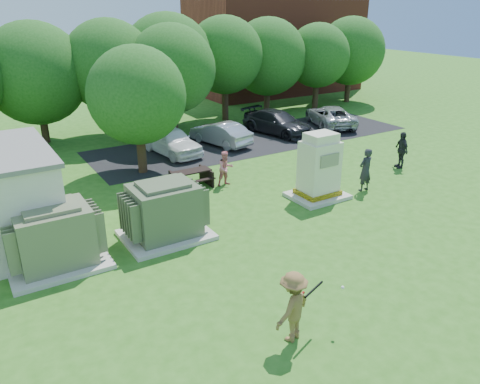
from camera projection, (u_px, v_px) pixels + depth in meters
ground at (307, 272)px, 14.56m from camera, size 120.00×120.00×0.00m
brick_building at (275, 46)px, 43.10m from camera, size 15.00×8.00×8.00m
parking_strip at (255, 139)px, 28.61m from camera, size 20.00×6.00×0.01m
transformer_left at (55, 238)px, 14.57m from camera, size 3.00×2.40×2.07m
transformer_right at (165, 212)px, 16.38m from camera, size 3.00×2.40×2.07m
generator_cabinet at (319, 170)px, 19.65m from camera, size 2.33×1.91×2.84m
picnic_table at (191, 177)px, 21.10m from camera, size 1.79×1.34×0.77m
batter at (293, 307)px, 11.33m from camera, size 1.37×1.07×1.87m
person_by_generator at (365, 170)px, 20.49m from camera, size 0.73×0.50×1.93m
person_at_picnic at (226, 168)px, 21.17m from camera, size 0.78×0.61×1.61m
person_walking_right at (401, 150)px, 23.43m from camera, size 0.81×1.17×1.84m
car_white at (171, 141)px, 25.64m from camera, size 2.30×4.58×1.50m
car_silver_a at (220, 133)px, 27.31m from camera, size 2.34×4.32×1.35m
car_dark at (277, 123)px, 29.59m from camera, size 3.05×5.29×1.44m
car_silver_b at (330, 116)px, 31.48m from camera, size 3.92×5.43×1.37m
batting_equipment at (316, 290)px, 11.51m from camera, size 1.30×0.45×0.16m
tree_row at (139, 67)px, 28.42m from camera, size 41.30×13.30×7.30m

